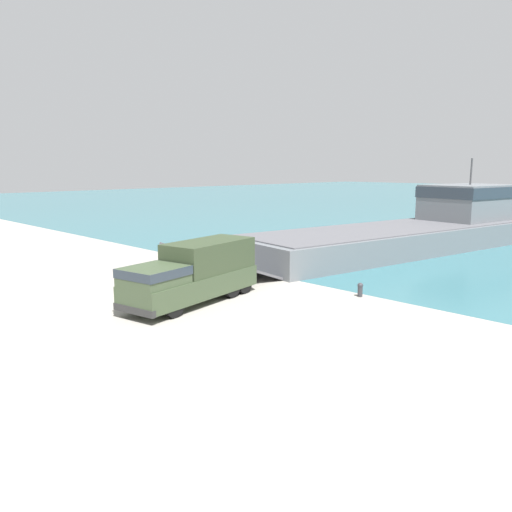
{
  "coord_description": "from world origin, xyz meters",
  "views": [
    {
      "loc": [
        20.89,
        -15.99,
        6.77
      ],
      "look_at": [
        0.81,
        4.08,
        1.71
      ],
      "focal_mm": 35.0,
      "sensor_mm": 36.0,
      "label": 1
    }
  ],
  "objects": [
    {
      "name": "military_truck",
      "position": [
        1.25,
        -0.81,
        1.54
      ],
      "size": [
        3.87,
        8.24,
        3.01
      ],
      "rotation": [
        0.0,
        0.0,
        -1.39
      ],
      "color": "#3D4C33",
      "rests_on": "ground_plane"
    },
    {
      "name": "soldier_on_ramp",
      "position": [
        -1.77,
        1.01,
        0.96
      ],
      "size": [
        0.5,
        0.45,
        1.67
      ],
      "rotation": [
        0.0,
        0.0,
        5.31
      ],
      "color": "#3D4C33",
      "rests_on": "ground_plane"
    },
    {
      "name": "mooring_bollard",
      "position": [
        6.65,
        6.05,
        0.41
      ],
      "size": [
        0.3,
        0.3,
        0.76
      ],
      "color": "#333338",
      "rests_on": "ground_plane"
    },
    {
      "name": "ground_plane",
      "position": [
        0.0,
        0.0,
        0.0
      ],
      "size": [
        240.0,
        240.0,
        0.0
      ],
      "primitive_type": "plane",
      "color": "#9E998E"
    },
    {
      "name": "moored_boat_a",
      "position": [
        -1.14,
        49.51,
        0.69
      ],
      "size": [
        6.53,
        3.55,
        2.09
      ],
      "rotation": [
        0.0,
        0.0,
        1.71
      ],
      "color": "navy",
      "rests_on": "ground_plane"
    },
    {
      "name": "landing_craft",
      "position": [
        0.83,
        23.79,
        1.82
      ],
      "size": [
        13.02,
        35.01,
        7.58
      ],
      "rotation": [
        0.0,
        0.0,
        -0.17
      ],
      "color": "slate",
      "rests_on": "ground_plane"
    },
    {
      "name": "shoreline_rock_b",
      "position": [
        -4.89,
        6.73,
        0.0
      ],
      "size": [
        1.26,
        1.26,
        1.26
      ],
      "primitive_type": "sphere",
      "color": "gray",
      "rests_on": "ground_plane"
    },
    {
      "name": "shoreline_rock_a",
      "position": [
        -5.86,
        6.41,
        0.0
      ],
      "size": [
        1.13,
        1.13,
        1.13
      ],
      "primitive_type": "sphere",
      "color": "#66605B",
      "rests_on": "ground_plane"
    },
    {
      "name": "cargo_crate",
      "position": [
        -1.57,
        -1.99,
        0.25
      ],
      "size": [
        0.73,
        0.77,
        0.5
      ],
      "primitive_type": "cube",
      "rotation": [
        0.0,
        0.0,
        0.48
      ],
      "color": "#4C4738",
      "rests_on": "ground_plane"
    }
  ]
}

